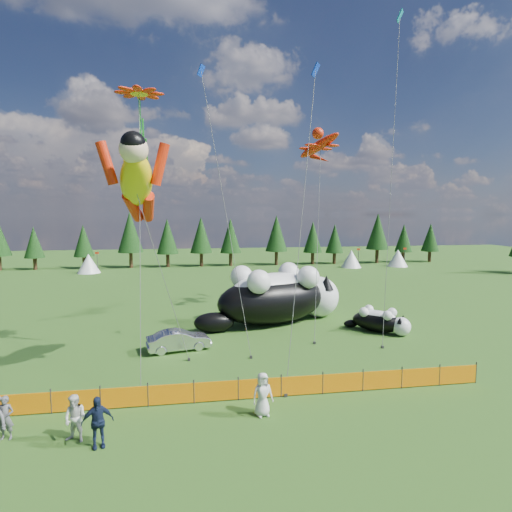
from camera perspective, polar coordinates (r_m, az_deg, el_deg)
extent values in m
plane|color=#11380A|center=(22.22, -0.76, -16.38)|extent=(160.00, 160.00, 0.00)
cylinder|color=#262626|center=(20.71, -32.74, -17.42)|extent=(0.06, 0.06, 1.10)
cylinder|color=#262626|center=(20.01, -27.23, -17.96)|extent=(0.06, 0.06, 1.10)
cylinder|color=#262626|center=(19.50, -21.34, -18.35)|extent=(0.06, 0.06, 1.10)
cylinder|color=#262626|center=(19.18, -15.18, -18.57)|extent=(0.06, 0.06, 1.10)
cylinder|color=#262626|center=(19.06, -8.86, -18.58)|extent=(0.06, 0.06, 1.10)
cylinder|color=#262626|center=(19.16, -2.55, -18.39)|extent=(0.06, 0.06, 1.10)
cylinder|color=#262626|center=(19.46, 3.62, -17.99)|extent=(0.06, 0.06, 1.10)
cylinder|color=#262626|center=(19.95, 9.51, -17.44)|extent=(0.06, 0.06, 1.10)
cylinder|color=#262626|center=(20.63, 15.02, -16.75)|extent=(0.06, 0.06, 1.10)
cylinder|color=#262626|center=(21.48, 20.10, -15.98)|extent=(0.06, 0.06, 1.10)
cylinder|color=#262626|center=(22.47, 24.73, -15.18)|extent=(0.06, 0.06, 1.10)
cylinder|color=#262626|center=(23.59, 28.91, -14.36)|extent=(0.06, 0.06, 1.10)
cube|color=orange|center=(20.36, -30.03, -17.83)|extent=(2.00, 0.04, 0.90)
cube|color=orange|center=(19.75, -24.32, -18.31)|extent=(2.00, 0.04, 0.90)
cube|color=orange|center=(19.33, -18.28, -18.62)|extent=(2.00, 0.04, 0.90)
cube|color=orange|center=(19.11, -12.03, -18.74)|extent=(2.00, 0.04, 0.90)
cube|color=orange|center=(19.10, -5.69, -18.65)|extent=(2.00, 0.04, 0.90)
cube|color=orange|center=(19.30, 0.56, -18.35)|extent=(2.00, 0.04, 0.90)
cube|color=orange|center=(19.70, 6.60, -17.87)|extent=(2.00, 0.04, 0.90)
cube|color=orange|center=(20.29, 12.31, -17.24)|extent=(2.00, 0.04, 0.90)
cube|color=orange|center=(21.05, 17.61, -16.50)|extent=(2.00, 0.04, 0.90)
cube|color=orange|center=(21.97, 22.47, -15.71)|extent=(2.00, 0.04, 0.90)
cube|color=orange|center=(23.03, 26.87, -14.88)|extent=(2.00, 0.04, 0.90)
ellipsoid|color=black|center=(31.15, 2.52, -6.23)|extent=(10.30, 7.33, 3.75)
ellipsoid|color=white|center=(30.97, 2.53, -4.54)|extent=(7.72, 5.37, 2.29)
sphere|color=white|center=(33.65, 8.91, -5.75)|extent=(3.33, 3.33, 3.33)
sphere|color=#D25157|center=(34.52, 10.77, -5.48)|extent=(0.47, 0.47, 0.47)
ellipsoid|color=black|center=(29.19, -5.99, -9.41)|extent=(3.24, 2.37, 1.46)
cone|color=black|center=(32.63, 10.02, -3.75)|extent=(1.17, 1.17, 1.17)
cone|color=black|center=(34.18, 7.91, -3.28)|extent=(1.17, 1.17, 1.17)
sphere|color=white|center=(33.18, 4.68, -2.39)|extent=(1.75, 1.75, 1.75)
sphere|color=white|center=(30.99, 7.46, -3.02)|extent=(1.75, 1.75, 1.75)
sphere|color=white|center=(30.99, -2.06, -2.97)|extent=(1.75, 1.75, 1.75)
sphere|color=white|center=(28.63, 0.40, -3.70)|extent=(1.75, 1.75, 1.75)
ellipsoid|color=black|center=(30.50, 16.90, -8.96)|extent=(3.83, 3.78, 1.47)
ellipsoid|color=white|center=(30.41, 16.92, -8.29)|extent=(2.84, 2.80, 0.90)
sphere|color=white|center=(30.06, 20.04, -9.44)|extent=(1.30, 1.30, 1.30)
sphere|color=#D25157|center=(29.93, 21.07, -9.55)|extent=(0.18, 0.18, 0.18)
ellipsoid|color=black|center=(31.25, 13.43, -9.35)|extent=(1.22, 1.20, 0.57)
cone|color=black|center=(29.56, 19.87, -8.65)|extent=(0.46, 0.46, 0.46)
cone|color=black|center=(30.30, 20.27, -8.31)|extent=(0.46, 0.46, 0.46)
sphere|color=white|center=(30.58, 18.87, -7.65)|extent=(0.68, 0.68, 0.68)
sphere|color=white|center=(29.59, 18.28, -8.08)|extent=(0.68, 0.68, 0.68)
sphere|color=white|center=(31.08, 15.81, -7.33)|extent=(0.68, 0.68, 0.68)
sphere|color=white|center=(30.10, 15.14, -7.74)|extent=(0.68, 0.68, 0.68)
imported|color=silver|center=(25.84, -10.96, -11.73)|extent=(4.12, 2.20, 1.29)
imported|color=#56565B|center=(18.71, -32.16, -18.99)|extent=(0.65, 0.46, 1.66)
imported|color=silver|center=(17.35, -24.40, -20.39)|extent=(0.99, 0.78, 1.79)
imported|color=#16203C|center=(16.68, -21.72, -21.17)|extent=(1.23, 0.84, 1.91)
imported|color=silver|center=(17.72, 0.95, -19.16)|extent=(1.00, 0.76, 1.85)
cylinder|color=#595959|center=(21.80, -12.88, -3.04)|extent=(0.03, 0.03, 10.44)
cube|color=#262626|center=(24.20, -9.56, -14.35)|extent=(0.15, 0.15, 0.16)
cylinder|color=#595959|center=(29.72, 8.69, 3.28)|extent=(0.03, 0.03, 16.06)
cube|color=#262626|center=(26.99, 8.34, -12.17)|extent=(0.15, 0.15, 0.16)
cylinder|color=#595959|center=(20.20, -16.25, 2.96)|extent=(0.03, 0.03, 15.41)
cube|color=#262626|center=(19.64, -16.13, -19.49)|extent=(0.15, 0.15, 0.16)
cube|color=#1A9228|center=(22.93, -16.17, 15.89)|extent=(0.18, 0.18, 4.05)
cylinder|color=#595959|center=(23.86, -4.34, 6.27)|extent=(0.03, 0.03, 17.26)
cube|color=#262626|center=(24.23, -0.73, -14.24)|extent=(0.15, 0.15, 0.16)
cylinder|color=#595959|center=(28.62, 18.81, 11.20)|extent=(0.03, 0.03, 22.77)
cube|color=#262626|center=(27.13, 17.60, -12.29)|extent=(0.15, 0.15, 0.16)
cylinder|color=#595959|center=(19.95, 6.53, 4.88)|extent=(0.03, 0.03, 16.48)
cube|color=#262626|center=(19.69, 4.26, -19.20)|extent=(0.15, 0.15, 0.16)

